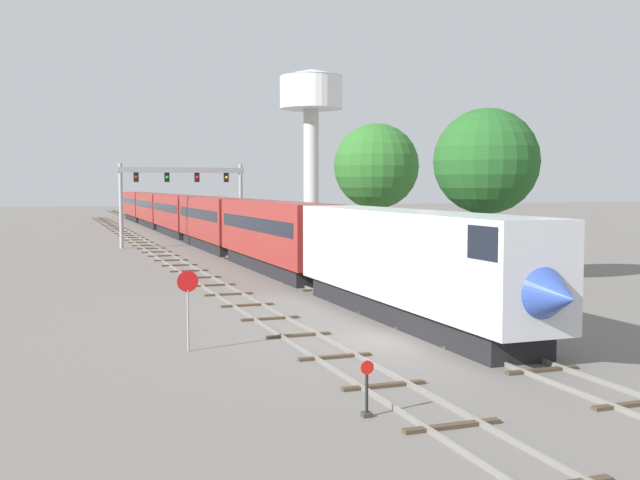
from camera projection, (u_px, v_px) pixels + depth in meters
ground_plane at (402, 340)px, 29.14m from camera, size 400.00×400.00×0.00m
track_main at (184, 237)px, 86.13m from camera, size 2.60×200.00×0.16m
track_near at (160, 254)px, 65.50m from camera, size 2.60×160.00×0.16m
passenger_train at (192, 216)px, 81.17m from camera, size 3.04×122.45×4.80m
signal_gantry at (182, 186)px, 73.32m from camera, size 12.10×0.49×7.97m
water_tower at (311, 100)px, 129.88m from camera, size 10.82×10.82×25.57m
switch_stand at (367, 397)px, 19.42m from camera, size 0.36×0.24×1.46m
stop_sign at (188, 299)px, 27.07m from camera, size 0.76×0.08×2.88m
trackside_tree_left at (376, 166)px, 71.33m from camera, size 7.96×7.96×11.68m
trackside_tree_mid at (486, 162)px, 45.88m from camera, size 6.36×6.36×10.52m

